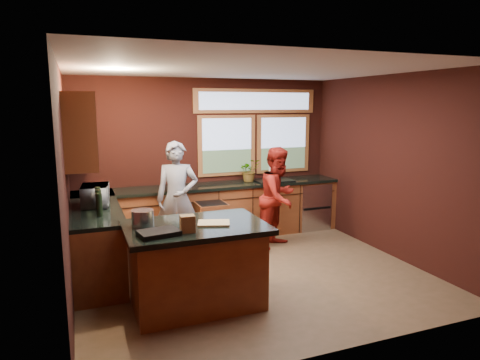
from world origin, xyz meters
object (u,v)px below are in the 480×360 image
stock_pot (143,218)px  person_red (279,197)px  cutting_board (214,223)px  person_grey (177,199)px  island (196,264)px

stock_pot → person_red: bearing=30.7°
cutting_board → person_grey: bearing=90.3°
island → cutting_board: bearing=-14.0°
island → stock_pot: size_ratio=6.46×
person_red → stock_pot: size_ratio=6.69×
person_grey → person_red: person_grey is taller
island → person_red: 2.37m
cutting_board → stock_pot: bearing=165.1°
person_red → stock_pot: (-2.33, -1.38, 0.23)m
person_grey → person_red: size_ratio=1.08×
person_grey → stock_pot: size_ratio=7.20×
person_red → cutting_board: person_red is taller
person_grey → cutting_board: person_grey is taller
island → cutting_board: 0.52m
island → cutting_board: cutting_board is taller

